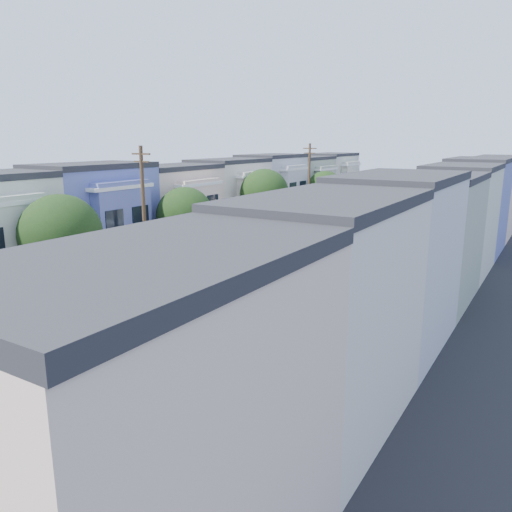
{
  "coord_description": "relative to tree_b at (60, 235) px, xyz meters",
  "views": [
    {
      "loc": [
        17.99,
        -22.88,
        10.52
      ],
      "look_at": [
        -0.65,
        7.48,
        2.2
      ],
      "focal_mm": 35.0,
      "sensor_mm": 36.0,
      "label": 1
    }
  ],
  "objects": [
    {
      "name": "ground",
      "position": [
        6.3,
        4.82,
        -5.18
      ],
      "size": [
        160.0,
        160.0,
        0.0
      ],
      "primitive_type": "plane",
      "color": "black",
      "rests_on": "ground"
    },
    {
      "name": "road_slab",
      "position": [
        6.3,
        19.82,
        -5.17
      ],
      "size": [
        12.0,
        70.0,
        0.02
      ],
      "primitive_type": "cube",
      "color": "black",
      "rests_on": "ground"
    },
    {
      "name": "curb_left",
      "position": [
        0.25,
        19.82,
        -5.11
      ],
      "size": [
        0.3,
        70.0,
        0.15
      ],
      "primitive_type": "cube",
      "color": "gray",
      "rests_on": "ground"
    },
    {
      "name": "curb_right",
      "position": [
        12.35,
        19.82,
        -5.11
      ],
      "size": [
        0.3,
        70.0,
        0.15
      ],
      "primitive_type": "cube",
      "color": "gray",
      "rests_on": "ground"
    },
    {
      "name": "sidewalk_left",
      "position": [
        -1.05,
        19.82,
        -5.11
      ],
      "size": [
        2.6,
        70.0,
        0.15
      ],
      "primitive_type": "cube",
      "color": "gray",
      "rests_on": "ground"
    },
    {
      "name": "sidewalk_right",
      "position": [
        13.65,
        19.82,
        -5.11
      ],
      "size": [
        2.6,
        70.0,
        0.15
      ],
      "primitive_type": "cube",
      "color": "gray",
      "rests_on": "ground"
    },
    {
      "name": "centerline",
      "position": [
        6.3,
        19.82,
        -5.18
      ],
      "size": [
        0.12,
        70.0,
        0.01
      ],
      "primitive_type": "cube",
      "color": "gold",
      "rests_on": "ground"
    },
    {
      "name": "townhouse_row_left",
      "position": [
        -4.85,
        19.82,
        -5.18
      ],
      "size": [
        5.0,
        70.0,
        8.5
      ],
      "primitive_type": "cube",
      "color": "#9AA48D",
      "rests_on": "ground"
    },
    {
      "name": "townhouse_row_right",
      "position": [
        17.45,
        19.82,
        -5.18
      ],
      "size": [
        5.0,
        70.0,
        8.5
      ],
      "primitive_type": "cube",
      "color": "#9AA48D",
      "rests_on": "ground"
    },
    {
      "name": "tree_b",
      "position": [
        0.0,
        0.0,
        0.0
      ],
      "size": [
        4.7,
        4.7,
        7.55
      ],
      "color": "black",
      "rests_on": "ground"
    },
    {
      "name": "tree_c",
      "position": [
        -0.0,
        11.08,
        -0.3
      ],
      "size": [
        4.37,
        4.37,
        7.09
      ],
      "color": "black",
      "rests_on": "ground"
    },
    {
      "name": "tree_d",
      "position": [
        -0.0,
        22.87,
        0.32
      ],
      "size": [
        4.7,
        4.7,
        7.88
      ],
      "color": "black",
      "rests_on": "ground"
    },
    {
      "name": "tree_e",
      "position": [
        0.0,
        37.09,
        -0.5
      ],
      "size": [
        4.5,
        4.5,
        6.95
      ],
      "color": "black",
      "rests_on": "ground"
    },
    {
      "name": "tree_far_r",
      "position": [
        13.2,
        33.65,
        -1.61
      ],
      "size": [
        3.1,
        3.1,
        5.16
      ],
      "color": "black",
      "rests_on": "ground"
    },
    {
      "name": "utility_pole_near",
      "position": [
        0.0,
        6.82,
        -0.03
      ],
      "size": [
        1.6,
        0.26,
        10.0
      ],
      "color": "#42301E",
      "rests_on": "ground"
    },
    {
      "name": "utility_pole_far",
      "position": [
        0.0,
        32.82,
        -0.03
      ],
      "size": [
        1.6,
        0.26,
        10.0
      ],
      "color": "#42301E",
      "rests_on": "ground"
    },
    {
      "name": "fedex_truck",
      "position": [
        7.77,
        12.85,
        -3.38
      ],
      "size": [
        2.59,
        6.72,
        3.22
      ],
      "rotation": [
        0.0,
        0.0,
        0.09
      ],
      "color": "silver",
      "rests_on": "ground"
    },
    {
      "name": "lead_sedan",
      "position": [
        8.95,
        22.24,
        -4.53
      ],
      "size": [
        2.75,
        4.9,
        1.29
      ],
      "primitive_type": "imported",
      "rotation": [
        0.0,
        0.0,
        -0.13
      ],
      "color": "black",
      "rests_on": "ground"
    },
    {
      "name": "parked_left_b",
      "position": [
        1.4,
        -2.54,
        -4.5
      ],
      "size": [
        2.72,
        5.07,
        1.35
      ],
      "primitive_type": "imported",
      "rotation": [
        0.0,
        0.0,
        -0.1
      ],
      "color": "black",
      "rests_on": "ground"
    },
    {
      "name": "parked_left_c",
      "position": [
        1.4,
        6.06,
        -4.48
      ],
      "size": [
        1.52,
        4.23,
        1.41
      ],
      "primitive_type": "imported",
      "rotation": [
        0.0,
        0.0,
        0.01
      ],
      "color": "#B0B0B0",
      "rests_on": "ground"
    },
    {
      "name": "parked_left_d",
      "position": [
        1.4,
        15.17,
        -4.54
      ],
      "size": [
        2.31,
        4.68,
        1.28
      ],
      "primitive_type": "imported",
      "rotation": [
        0.0,
        0.0,
        0.04
      ],
      "color": "#51130A",
      "rests_on": "ground"
    },
    {
      "name": "parked_right_a",
      "position": [
        11.2,
        -3.3,
        -4.52
      ],
      "size": [
        2.25,
        4.54,
        1.32
      ],
      "primitive_type": "imported",
      "rotation": [
        0.0,
        0.0,
        -0.09
      ],
      "color": "#515151",
      "rests_on": "ground"
    },
    {
      "name": "parked_right_b",
      "position": [
        11.2,
        1.47,
        -4.46
      ],
      "size": [
        1.71,
        4.43,
        1.43
      ],
      "primitive_type": "imported",
      "rotation": [
        0.0,
        0.0,
        0.0
      ],
      "color": "white",
      "rests_on": "ground"
    },
    {
      "name": "parked_right_c",
      "position": [
        11.2,
        22.2,
        -4.5
      ],
      "size": [
        1.83,
        4.2,
        1.36
      ],
      "primitive_type": "imported",
      "rotation": [
        0.0,
        0.0,
        0.1
      ],
      "color": "black",
      "rests_on": "ground"
    },
    {
      "name": "parked_right_d",
      "position": [
        11.2,
        30.9,
        -4.48
      ],
      "size": [
        2.0,
        4.72,
        1.41
      ],
      "primitive_type": "imported",
      "rotation": [
        0.0,
        0.0,
        -0.0
      ],
      "color": "#0C1042",
      "rests_on": "ground"
    },
    {
      "name": "motorcycle",
      "position": [
        11.31,
        -7.05,
        -4.72
      ],
      "size": [
        0.3,
        2.19,
        0.87
      ],
      "rotation": [
        0.0,
        0.0,
        0.03
      ],
      "color": "black",
      "rests_on": "ground"
    }
  ]
}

